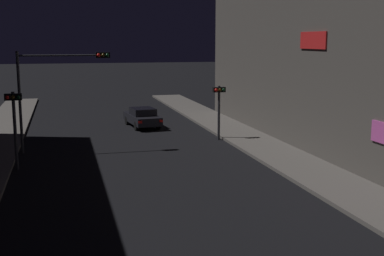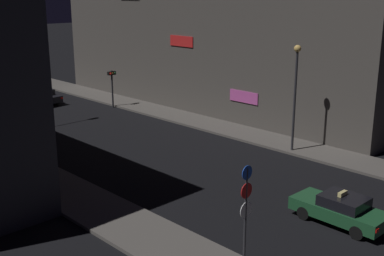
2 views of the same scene
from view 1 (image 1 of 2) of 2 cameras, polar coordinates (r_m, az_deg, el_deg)
name	(u,v)px [view 1 (image 1 of 2)]	position (r m, az deg, el deg)	size (l,w,h in m)	color
sidewalk_right	(280,155)	(28.17, 9.87, -3.03)	(3.14, 62.62, 0.17)	#5B5651
building_facade_right	(365,30)	(29.40, 18.83, 10.37)	(6.09, 35.45, 13.65)	#514C47
far_car	(142,117)	(37.36, -5.60, 1.23)	(2.29, 4.62, 1.42)	black
traffic_light_overhead	(54,79)	(29.51, -15.19, 5.31)	(5.10, 0.41, 5.70)	#2D2D33
traffic_light_left_kerb	(14,114)	(25.98, -19.35, 1.45)	(0.80, 0.42, 3.84)	#2D2D33
traffic_light_right_kerb	(219,101)	(32.12, 3.06, 3.05)	(0.80, 0.41, 3.47)	#2D2D33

